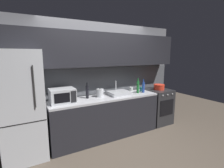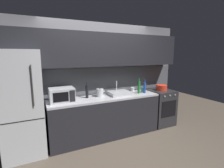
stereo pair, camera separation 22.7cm
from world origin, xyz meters
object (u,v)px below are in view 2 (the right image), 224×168
mug_teal (143,90)px  oven_range (160,107)px  kettle (100,93)px  mug_clear (133,89)px  wine_bottle_green (139,87)px  microwave (62,95)px  wine_bottle_blue (145,88)px  cooking_pot (162,88)px  wine_bottle_dark (87,91)px  refrigerator (22,104)px

mug_teal → oven_range: bearing=-7.1°
kettle → mug_clear: (0.91, 0.12, -0.03)m
oven_range → wine_bottle_green: 0.93m
microwave → wine_bottle_green: 1.75m
microwave → wine_bottle_blue: wine_bottle_blue is taller
mug_clear → wine_bottle_blue: bearing=-57.3°
microwave → cooking_pot: 2.47m
wine_bottle_dark → cooking_pot: 1.95m
microwave → cooking_pot: size_ratio=1.69×
wine_bottle_green → oven_range: bearing=2.5°
oven_range → mug_teal: bearing=172.9°
oven_range → wine_bottle_dark: 2.03m
oven_range → mug_clear: (-0.74, 0.20, 0.50)m
wine_bottle_green → mug_teal: 0.23m
wine_bottle_blue → mug_clear: (-0.17, 0.26, -0.08)m
kettle → cooking_pot: 1.66m
wine_bottle_green → mug_teal: size_ratio=3.45×
microwave → cooking_pot: bearing=-0.4°
mug_teal → mug_clear: size_ratio=1.00×
oven_range → cooking_pot: bearing=9.1°
refrigerator → mug_clear: bearing=4.7°
oven_range → wine_bottle_blue: wine_bottle_blue is taller
refrigerator → cooking_pot: 3.15m
refrigerator → wine_bottle_green: size_ratio=5.32×
refrigerator → wine_bottle_blue: size_ratio=5.89×
mug_clear → oven_range: bearing=-15.2°
kettle → wine_bottle_green: 0.95m
oven_range → microwave: bearing=179.5°
wine_bottle_dark → mug_teal: (1.41, -0.02, -0.09)m
refrigerator → mug_clear: refrigerator is taller
refrigerator → wine_bottle_blue: 2.57m
refrigerator → cooking_pot: refrigerator is taller
oven_range → refrigerator: bearing=180.0°
microwave → wine_bottle_blue: size_ratio=1.44×
kettle → mug_clear: bearing=7.7°
kettle → wine_bottle_green: bearing=-6.6°
wine_bottle_blue → wine_bottle_dark: bearing=173.7°
cooking_pot → oven_range: bearing=-170.9°
refrigerator → oven_range: size_ratio=2.09×
oven_range → microwave: microwave is taller
wine_bottle_green → mug_clear: 0.25m
oven_range → kettle: 1.74m
wine_bottle_blue → mug_teal: size_ratio=3.12×
microwave → wine_bottle_dark: (0.52, 0.07, 0.00)m
wine_bottle_green → cooking_pot: size_ratio=1.30×
microwave → mug_teal: 1.94m
kettle → mug_clear: size_ratio=1.90×
oven_range → mug_teal: size_ratio=8.78×
kettle → wine_bottle_blue: bearing=-7.3°
kettle → cooking_pot: bearing=-2.6°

